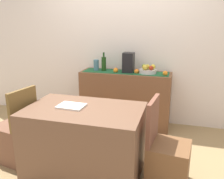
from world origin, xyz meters
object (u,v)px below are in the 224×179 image
object	(u,v)px
coffee_maker	(128,63)
chair_near_window	(16,139)
chair_by_corner	(167,161)
open_book	(71,106)
sideboard_console	(125,99)
ceramic_vase	(96,65)
dining_table	(85,140)
fruit_bowl	(148,71)
wine_bottle	(104,64)

from	to	relation	value
coffee_maker	chair_near_window	distance (m)	1.87
coffee_maker	chair_by_corner	distance (m)	1.68
coffee_maker	open_book	bearing A→B (deg)	-104.14
open_book	chair_near_window	world-z (taller)	chair_near_window
sideboard_console	ceramic_vase	bearing A→B (deg)	180.00
coffee_maker	ceramic_vase	xyz separation A→B (m)	(-0.51, 0.00, -0.06)
ceramic_vase	dining_table	bearing A→B (deg)	-76.35
chair_near_window	coffee_maker	bearing A→B (deg)	51.52
fruit_bowl	dining_table	distance (m)	1.52
coffee_maker	open_book	xyz separation A→B (m)	(-0.34, -1.33, -0.26)
wine_bottle	dining_table	world-z (taller)	wine_bottle
coffee_maker	chair_near_window	xyz separation A→B (m)	(-1.07, -1.34, -0.74)
ceramic_vase	open_book	xyz separation A→B (m)	(0.18, -1.33, -0.20)
sideboard_console	chair_by_corner	distance (m)	1.53
ceramic_vase	chair_by_corner	size ratio (longest dim) A/B	0.19
fruit_bowl	wine_bottle	world-z (taller)	wine_bottle
wine_bottle	chair_near_window	size ratio (longest dim) A/B	0.32
chair_by_corner	dining_table	bearing A→B (deg)	-179.88
dining_table	ceramic_vase	bearing A→B (deg)	103.65
sideboard_console	fruit_bowl	distance (m)	0.57
sideboard_console	chair_near_window	world-z (taller)	chair_near_window
chair_by_corner	sideboard_console	bearing A→B (deg)	118.63
sideboard_console	open_book	world-z (taller)	sideboard_console
wine_bottle	ceramic_vase	world-z (taller)	wine_bottle
chair_near_window	wine_bottle	bearing A→B (deg)	63.23
dining_table	chair_by_corner	xyz separation A→B (m)	(0.88, 0.00, -0.10)
coffee_maker	chair_by_corner	size ratio (longest dim) A/B	0.33
fruit_bowl	dining_table	bearing A→B (deg)	-109.82
wine_bottle	chair_by_corner	size ratio (longest dim) A/B	0.32
sideboard_console	open_book	xyz separation A→B (m)	(-0.29, -1.33, 0.32)
open_book	chair_by_corner	size ratio (longest dim) A/B	0.31
fruit_bowl	ceramic_vase	bearing A→B (deg)	180.00
ceramic_vase	open_book	bearing A→B (deg)	-82.35
sideboard_console	wine_bottle	size ratio (longest dim) A/B	4.75
sideboard_console	fruit_bowl	bearing A→B (deg)	0.00
coffee_maker	chair_near_window	bearing A→B (deg)	-128.48
wine_bottle	chair_near_window	distance (m)	1.66
chair_near_window	chair_by_corner	world-z (taller)	same
sideboard_console	dining_table	bearing A→B (deg)	-96.29
fruit_bowl	wine_bottle	xyz separation A→B (m)	(-0.68, 0.00, 0.08)
chair_by_corner	chair_near_window	bearing A→B (deg)	-179.85
ceramic_vase	dining_table	distance (m)	1.50
dining_table	open_book	bearing A→B (deg)	176.67
ceramic_vase	chair_near_window	size ratio (longest dim) A/B	0.19
coffee_maker	ceramic_vase	world-z (taller)	coffee_maker
wine_bottle	chair_near_window	xyz separation A→B (m)	(-0.68, -1.34, -0.71)
sideboard_console	ceramic_vase	distance (m)	0.70
fruit_bowl	chair_by_corner	world-z (taller)	fruit_bowl
sideboard_console	chair_near_window	bearing A→B (deg)	-127.38
ceramic_vase	chair_near_window	distance (m)	1.60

